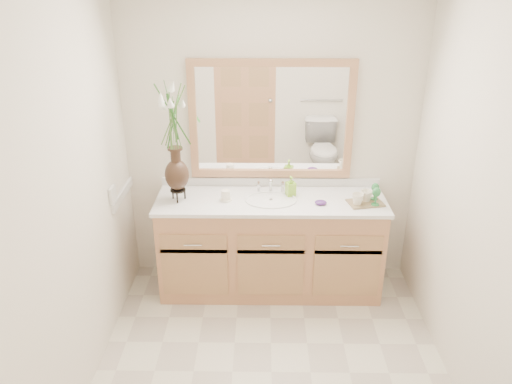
{
  "coord_description": "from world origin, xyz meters",
  "views": [
    {
      "loc": [
        -0.07,
        -2.6,
        2.51
      ],
      "look_at": [
        -0.11,
        0.65,
        1.06
      ],
      "focal_mm": 35.0,
      "sensor_mm": 36.0,
      "label": 1
    }
  ],
  "objects_px": {
    "soap_bottle": "(291,187)",
    "flower_vase": "(173,125)",
    "tray": "(365,203)",
    "tumbler": "(226,195)"
  },
  "relations": [
    {
      "from": "soap_bottle",
      "to": "tray",
      "type": "bearing_deg",
      "value": -31.57
    },
    {
      "from": "tumbler",
      "to": "soap_bottle",
      "type": "relative_size",
      "value": 0.59
    },
    {
      "from": "tumbler",
      "to": "tray",
      "type": "relative_size",
      "value": 0.33
    },
    {
      "from": "flower_vase",
      "to": "soap_bottle",
      "type": "xyz_separation_m",
      "value": [
        0.9,
        0.11,
        -0.55
      ]
    },
    {
      "from": "soap_bottle",
      "to": "tray",
      "type": "xyz_separation_m",
      "value": [
        0.58,
        -0.15,
        -0.07
      ]
    },
    {
      "from": "soap_bottle",
      "to": "flower_vase",
      "type": "bearing_deg",
      "value": 169.99
    },
    {
      "from": "flower_vase",
      "to": "tray",
      "type": "relative_size",
      "value": 3.43
    },
    {
      "from": "flower_vase",
      "to": "soap_bottle",
      "type": "relative_size",
      "value": 6.2
    },
    {
      "from": "flower_vase",
      "to": "tray",
      "type": "distance_m",
      "value": 1.6
    },
    {
      "from": "tumbler",
      "to": "soap_bottle",
      "type": "distance_m",
      "value": 0.53
    }
  ]
}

